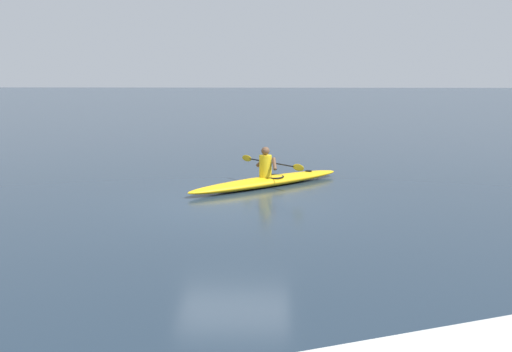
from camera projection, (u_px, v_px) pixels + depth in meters
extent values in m
plane|color=#1E2D3D|center=(234.00, 206.00, 13.66)|extent=(160.00, 160.00, 0.00)
ellipsoid|color=#EAB214|center=(267.00, 181.00, 15.91)|extent=(4.12, 3.70, 0.25)
torus|color=black|center=(273.00, 176.00, 16.00)|extent=(0.84, 0.84, 0.04)
cylinder|color=black|center=(308.00, 171.00, 16.81)|extent=(0.18, 0.18, 0.02)
cylinder|color=yellow|center=(265.00, 166.00, 15.80)|extent=(0.32, 0.32, 0.56)
sphere|color=brown|center=(265.00, 151.00, 15.73)|extent=(0.21, 0.21, 0.21)
cylinder|color=black|center=(271.00, 163.00, 15.91)|extent=(1.36, 1.56, 0.03)
ellipsoid|color=gold|center=(247.00, 158.00, 16.69)|extent=(0.29, 0.33, 0.17)
ellipsoid|color=gold|center=(298.00, 168.00, 15.13)|extent=(0.29, 0.33, 0.17)
cylinder|color=brown|center=(261.00, 161.00, 16.03)|extent=(0.31, 0.19, 0.34)
cylinder|color=brown|center=(274.00, 164.00, 15.63)|extent=(0.17, 0.32, 0.34)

